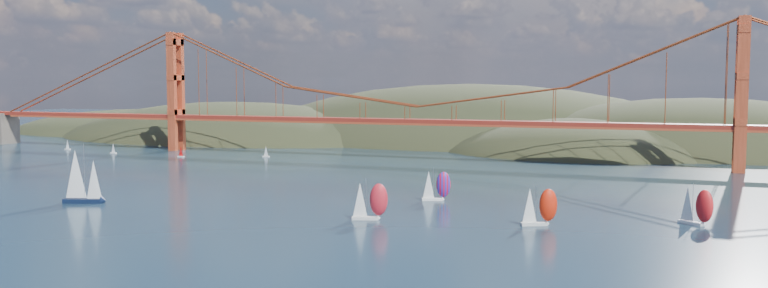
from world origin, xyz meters
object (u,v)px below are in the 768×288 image
sloop_navy (81,177)px  racer_1 (538,206)px  racer_2 (695,206)px  racer_0 (369,200)px  racer_rwb (436,185)px

sloop_navy → racer_1: bearing=-13.8°
sloop_navy → racer_2: sloop_navy is taller
sloop_navy → racer_2: (150.62, 25.14, -2.50)m
racer_0 → racer_2: 73.30m
racer_1 → racer_2: 35.12m
racer_0 → racer_1: racer_0 is taller
racer_1 → racer_2: bearing=-4.0°
racer_0 → racer_2: racer_0 is taller
racer_0 → racer_1: 38.54m
racer_0 → racer_1: (37.89, 7.05, -0.14)m
sloop_navy → racer_rwb: size_ratio=1.76×
sloop_navy → racer_1: (118.03, 12.04, -2.51)m
racer_2 → racer_1: bearing=-123.6°
racer_1 → racer_rwb: 40.83m
sloop_navy → racer_1: sloop_navy is taller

